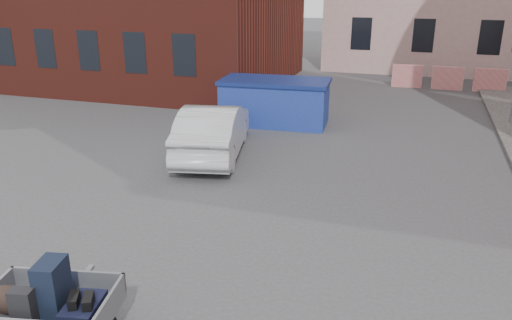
% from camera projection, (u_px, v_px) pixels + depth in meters
% --- Properties ---
extents(ground, '(120.00, 120.00, 0.00)m').
position_uv_depth(ground, '(240.00, 223.00, 9.75)').
color(ground, '#38383A').
rests_on(ground, ground).
extents(barriers, '(4.70, 0.18, 1.00)m').
position_uv_depth(barriers, '(448.00, 78.00, 21.76)').
color(barriers, red).
rests_on(barriers, ground).
extents(trailer, '(1.80, 1.94, 1.20)m').
position_uv_depth(trailer, '(48.00, 305.00, 6.27)').
color(trailer, black).
rests_on(trailer, ground).
extents(dumpster, '(3.64, 2.08, 1.47)m').
position_uv_depth(dumpster, '(275.00, 102.00, 16.41)').
color(dumpster, '#213AA0').
rests_on(dumpster, ground).
extents(silver_car, '(2.40, 4.47, 1.40)m').
position_uv_depth(silver_car, '(213.00, 130.00, 13.39)').
color(silver_car, '#B8BBC0').
rests_on(silver_car, ground).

